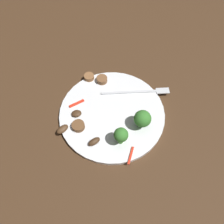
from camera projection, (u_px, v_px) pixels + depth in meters
name	position (u px, v px, depth m)	size (l,w,h in m)	color
ground_plane	(112.00, 114.00, 0.52)	(1.40, 1.40, 0.00)	#422B19
plate	(112.00, 113.00, 0.52)	(0.26, 0.26, 0.01)	white
fork	(141.00, 92.00, 0.54)	(0.17, 0.07, 0.00)	silver
broccoli_floret_0	(142.00, 119.00, 0.47)	(0.04, 0.04, 0.05)	#408630
broccoli_floret_1	(121.00, 135.00, 0.44)	(0.03, 0.03, 0.05)	#408630
sausage_slice_0	(78.00, 126.00, 0.49)	(0.03, 0.03, 0.01)	brown
sausage_slice_1	(102.00, 80.00, 0.56)	(0.03, 0.03, 0.01)	brown
sausage_slice_2	(89.00, 77.00, 0.57)	(0.03, 0.03, 0.01)	brown
mushroom_0	(62.00, 129.00, 0.48)	(0.03, 0.02, 0.01)	#4C331E
mushroom_1	(94.00, 142.00, 0.47)	(0.03, 0.01, 0.01)	#422B19
mushroom_2	(76.00, 113.00, 0.51)	(0.02, 0.02, 0.01)	#422B19
pepper_strip_0	(131.00, 155.00, 0.45)	(0.04, 0.00, 0.00)	red
pepper_strip_1	(77.00, 103.00, 0.53)	(0.04, 0.01, 0.00)	red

